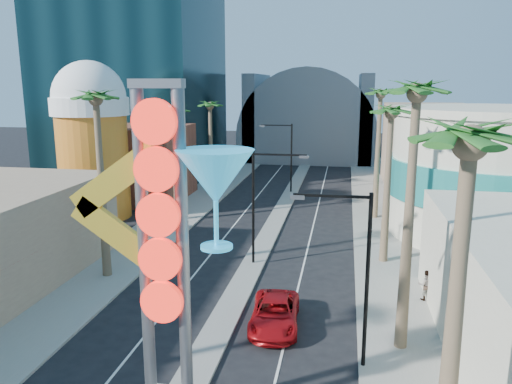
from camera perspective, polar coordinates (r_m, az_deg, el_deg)
name	(u,v)px	position (r m, az deg, el deg)	size (l,w,h in m)	color
sidewalk_west	(189,207)	(51.56, -7.67, -1.70)	(5.00, 100.00, 0.15)	gray
sidewalk_east	(379,215)	(49.28, 13.89, -2.61)	(5.00, 100.00, 0.15)	gray
median	(285,204)	(52.42, 3.28, -1.38)	(1.60, 84.00, 0.15)	gray
brick_filler_west	(139,163)	(55.83, -13.22, 3.26)	(10.00, 10.00, 8.00)	brown
filler_east	(432,149)	(61.84, 19.45, 4.67)	(10.00, 20.00, 10.00)	#9A7C63
beer_mug	(92,134)	(48.65, -18.25, 6.26)	(7.00, 7.00, 14.50)	orange
turquoise_building	(494,174)	(44.80, 25.53, 1.86)	(16.60, 16.60, 10.60)	beige
canopy	(309,133)	(85.19, 6.13, 6.71)	(22.00, 16.00, 22.00)	slate
neon_sign	(185,237)	(17.18, -8.09, -5.07)	(6.53, 2.60, 12.55)	gray
streetlight_0	(261,197)	(33.90, 0.59, -0.56)	(3.79, 0.25, 8.00)	black
streetlight_1	(287,151)	(57.47, 3.53, 4.70)	(3.79, 0.25, 8.00)	black
streetlight_2	(357,265)	(21.94, 11.42, -8.14)	(3.45, 0.25, 8.00)	black
palm_1	(96,110)	(32.36, -17.77, 8.90)	(2.40, 2.40, 12.70)	brown
palm_2	(174,118)	(45.27, -9.35, 8.39)	(2.40, 2.40, 11.20)	brown
palm_3	(210,111)	(56.71, -5.28, 9.24)	(2.40, 2.40, 11.20)	brown
palm_4	(468,169)	(13.08, 23.07, 2.46)	(2.40, 2.40, 12.20)	brown
palm_5	(416,110)	(22.81, 17.81, 8.86)	(2.40, 2.40, 13.20)	brown
palm_6	(391,122)	(34.80, 15.17, 7.77)	(2.40, 2.40, 11.70)	brown
palm_7	(380,102)	(46.71, 14.02, 9.96)	(2.40, 2.40, 12.70)	brown
red_pickup	(275,314)	(26.64, 2.16, -13.71)	(2.43, 5.26, 1.46)	#AE0D12
pedestrian_b	(426,285)	(30.81, 18.84, -10.04)	(0.88, 0.68, 1.81)	gray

